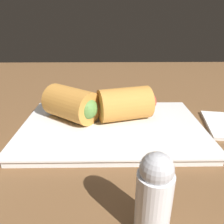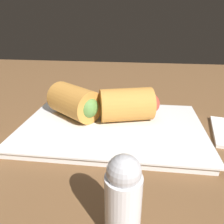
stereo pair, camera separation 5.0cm
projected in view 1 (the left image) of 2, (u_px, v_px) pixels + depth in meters
table_surface at (125, 142)px, 39.41cm from camera, size 180.00×140.00×2.00cm
serving_plate at (112, 128)px, 40.72cm from camera, size 33.07×22.18×1.50cm
roll_front_left at (130, 104)px, 41.51cm from camera, size 11.31×8.62×6.22cm
roll_front_right at (73, 104)px, 41.12cm from camera, size 11.51×10.78×6.22cm
spoon at (122, 98)px, 55.88cm from camera, size 19.61×4.27×1.35cm
salt_shaker at (154, 195)px, 20.31cm from camera, size 3.46×3.46×9.11cm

